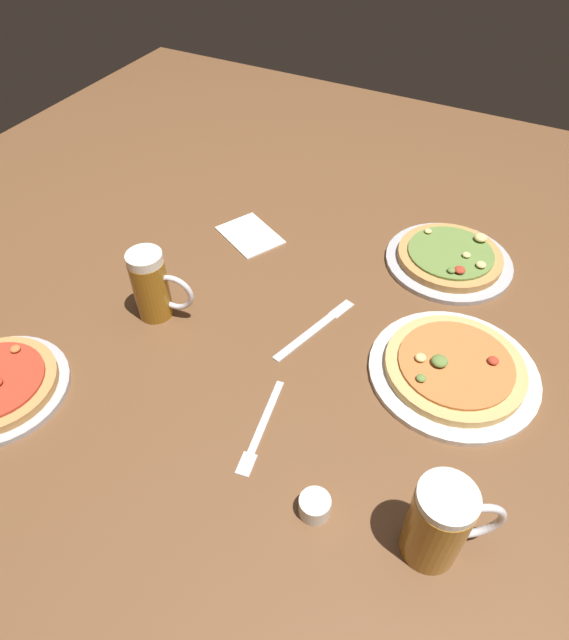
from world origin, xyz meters
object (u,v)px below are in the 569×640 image
Objects in this scene: fork_left at (261,428)px; knife_right at (315,329)px; pizza_plate_side at (454,369)px; beer_mug_amber at (440,523)px; napkin_folded at (250,234)px; ramekin_sauce at (315,506)px; pizza_plate_far at (450,258)px; beer_mug_dark at (153,286)px.

knife_right is (-0.02, 0.27, -0.00)m from fork_left.
pizza_plate_side reaches higher than fork_left.
beer_mug_amber reaches higher than napkin_folded.
fork_left is at bearing 147.16° from ramekin_sauce.
beer_mug_amber is (0.16, -0.68, 0.06)m from pizza_plate_far.
napkin_folded is (-0.63, 0.55, -0.08)m from beer_mug_amber.
ramekin_sauce reaches higher than fork_left.
napkin_folded reaches higher than fork_left.
pizza_plate_far is 1.27× the size of knife_right.
pizza_plate_side reaches higher than napkin_folded.
beer_mug_dark is 0.56m from ramekin_sauce.
fork_left is at bearing -24.64° from beer_mug_dark.
beer_mug_dark is 0.69× the size of knife_right.
ramekin_sauce is at bearing -32.84° from fork_left.
pizza_plate_side is 0.39m from fork_left.
pizza_plate_far reaches higher than napkin_folded.
pizza_plate_side is 2.02× the size of beer_mug_amber.
napkin_folded reaches higher than knife_right.
beer_mug_amber reaches higher than knife_right.
ramekin_sauce reaches higher than napkin_folded.
beer_mug_amber is at bearing -41.16° from napkin_folded.
knife_right is at bearing 136.39° from beer_mug_amber.
napkin_folded is 0.75× the size of fork_left.
ramekin_sauce is 0.40m from knife_right.
ramekin_sauce is 0.74m from napkin_folded.
pizza_plate_far is 0.34m from pizza_plate_side.
beer_mug_dark is 0.35m from knife_right.
beer_mug_dark reaches higher than knife_right.
beer_mug_amber is 0.78× the size of fork_left.
pizza_plate_side is at bearing 99.89° from beer_mug_amber.
ramekin_sauce is at bearing -107.60° from pizza_plate_side.
pizza_plate_side reaches higher than ramekin_sauce.
napkin_folded is at bearing 121.87° from fork_left.
pizza_plate_far is at bearing 14.46° from napkin_folded.
fork_left is (0.30, -0.49, -0.00)m from napkin_folded.
knife_right is (-0.35, 0.33, -0.08)m from beer_mug_amber.
beer_mug_dark is 0.99× the size of beer_mug_amber.
beer_mug_dark is at bearing -161.24° from knife_right.
pizza_plate_far reaches higher than knife_right.
beer_mug_dark is at bearing 161.63° from beer_mug_amber.
beer_mug_dark reaches higher than ramekin_sauce.
napkin_folded is at bearing 160.15° from pizza_plate_side.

